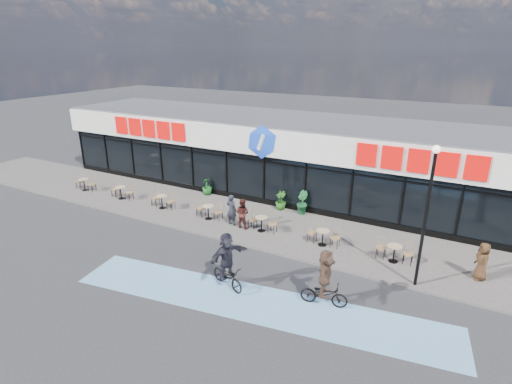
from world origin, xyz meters
TOP-DOWN VIEW (x-y plane):
  - ground at (0.00, 0.00)m, footprint 120.00×120.00m
  - sidewalk at (0.00, 4.50)m, footprint 44.00×5.00m
  - bike_lane at (4.00, -1.50)m, footprint 14.17×4.13m
  - building at (-0.00, 9.93)m, footprint 30.60×6.57m
  - lamp_post at (8.90, 2.30)m, footprint 0.28×0.28m
  - bistro_set_0 at (-11.03, 3.79)m, footprint 1.54×0.62m
  - bistro_set_1 at (-7.88, 3.79)m, footprint 1.54×0.62m
  - bistro_set_2 at (-4.74, 3.79)m, footprint 1.54×0.62m
  - bistro_set_3 at (-1.60, 3.79)m, footprint 1.54×0.62m
  - bistro_set_4 at (1.55, 3.79)m, footprint 1.54×0.62m
  - bistro_set_5 at (4.69, 3.79)m, footprint 1.54×0.62m
  - bistro_set_6 at (7.84, 3.79)m, footprint 1.54×0.62m
  - potted_plant_left at (-3.76, 6.71)m, footprint 0.70×0.70m
  - potted_plant_mid at (2.45, 6.69)m, footprint 0.86×0.90m
  - potted_plant_right at (1.22, 6.66)m, footprint 0.71×0.71m
  - patron_left at (-0.13, 3.66)m, footprint 0.64×0.46m
  - patron_right at (0.52, 3.61)m, footprint 0.76×0.60m
  - pedestrian_a at (11.05, 3.90)m, footprint 0.73×0.88m
  - cyclist_a at (2.57, -1.08)m, footprint 1.79×1.75m
  - cyclist_b at (6.19, -0.44)m, footprint 1.75×1.66m

SIDE VIEW (x-z plane):
  - ground at x=0.00m, z-range 0.00..0.00m
  - bike_lane at x=4.00m, z-range 0.00..0.01m
  - sidewalk at x=0.00m, z-range 0.00..0.10m
  - bistro_set_0 at x=-11.03m, z-range 0.11..1.01m
  - bistro_set_1 at x=-7.88m, z-range 0.11..1.01m
  - bistro_set_2 at x=-4.74m, z-range 0.11..1.01m
  - bistro_set_3 at x=-1.60m, z-range 0.11..1.01m
  - bistro_set_4 at x=1.55m, z-range 0.11..1.01m
  - bistro_set_5 at x=4.69m, z-range 0.11..1.01m
  - bistro_set_6 at x=7.84m, z-range 0.11..1.01m
  - potted_plant_right at x=1.22m, z-range 0.10..1.15m
  - potted_plant_left at x=-3.76m, z-range 0.10..1.16m
  - potted_plant_mid at x=2.45m, z-range 0.10..1.38m
  - patron_right at x=0.52m, z-range 0.10..1.65m
  - pedestrian_a at x=11.05m, z-range 0.10..1.65m
  - patron_left at x=-0.13m, z-range 0.10..1.73m
  - cyclist_b at x=6.19m, z-range -0.11..2.07m
  - cyclist_a at x=2.57m, z-range -0.10..2.16m
  - building at x=0.00m, z-range -0.04..4.71m
  - lamp_post at x=8.90m, z-range 0.59..6.04m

